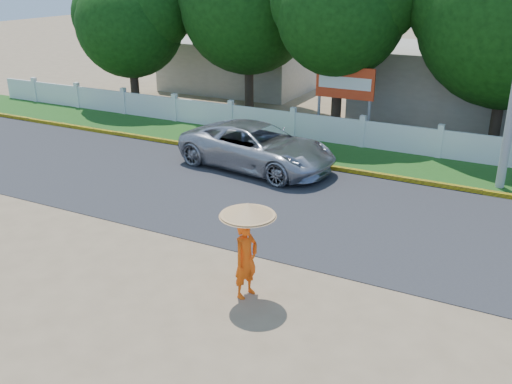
# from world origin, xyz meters

# --- Properties ---
(ground) EXTENTS (120.00, 120.00, 0.00)m
(ground) POSITION_xyz_m (0.00, 0.00, 0.00)
(ground) COLOR #9E8460
(ground) RESTS_ON ground
(road) EXTENTS (60.00, 7.00, 0.02)m
(road) POSITION_xyz_m (0.00, 4.50, 0.01)
(road) COLOR #38383A
(road) RESTS_ON ground
(grass_verge) EXTENTS (60.00, 3.50, 0.03)m
(grass_verge) POSITION_xyz_m (0.00, 9.75, 0.01)
(grass_verge) COLOR #2D601E
(grass_verge) RESTS_ON ground
(curb) EXTENTS (40.00, 0.18, 0.16)m
(curb) POSITION_xyz_m (0.00, 8.05, 0.08)
(curb) COLOR yellow
(curb) RESTS_ON ground
(fence) EXTENTS (40.00, 0.10, 1.10)m
(fence) POSITION_xyz_m (0.00, 11.20, 0.55)
(fence) COLOR silver
(fence) RESTS_ON ground
(building_near) EXTENTS (10.00, 6.00, 3.20)m
(building_near) POSITION_xyz_m (3.00, 18.00, 1.60)
(building_near) COLOR #B7AD99
(building_near) RESTS_ON ground
(building_far) EXTENTS (8.00, 5.00, 2.80)m
(building_far) POSITION_xyz_m (-10.00, 19.00, 1.40)
(building_far) COLOR #B7AD99
(building_far) RESTS_ON ground
(vehicle) EXTENTS (6.04, 3.42, 1.59)m
(vehicle) POSITION_xyz_m (-2.55, 7.04, 0.79)
(vehicle) COLOR #A9AAB1
(vehicle) RESTS_ON ground
(monk_with_parasol) EXTENTS (1.21, 1.21, 2.21)m
(monk_with_parasol) POSITION_xyz_m (1.16, -0.66, 1.44)
(monk_with_parasol) COLOR #FF560D
(monk_with_parasol) RESTS_ON ground
(billboard) EXTENTS (2.50, 0.13, 2.95)m
(billboard) POSITION_xyz_m (-1.20, 12.30, 2.14)
(billboard) COLOR gray
(billboard) RESTS_ON ground
(tree_row) EXTENTS (39.47, 7.70, 9.15)m
(tree_row) POSITION_xyz_m (4.25, 14.08, 5.03)
(tree_row) COLOR #473828
(tree_row) RESTS_ON ground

